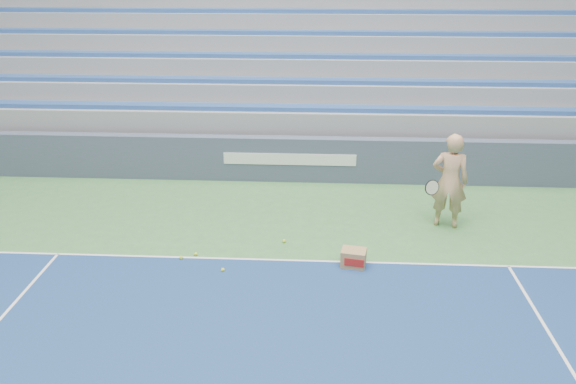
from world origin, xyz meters
name	(u,v)px	position (x,y,z in m)	size (l,w,h in m)	color
sponsor_barrier	(290,159)	(0.00, 15.88, 0.55)	(30.00, 0.32, 1.10)	#3F4860
bleachers	(299,48)	(0.00, 21.60, 2.36)	(31.00, 9.15, 7.30)	gray
tennis_player	(450,181)	(3.31, 13.52, 0.98)	(1.01, 0.93, 1.97)	tan
ball_box	(354,258)	(1.35, 11.76, 0.16)	(0.48, 0.40, 0.32)	#9E794C
tennis_ball_0	(196,254)	(-1.55, 11.98, 0.03)	(0.07, 0.07, 0.07)	#CCE02E
tennis_ball_1	(284,241)	(0.06, 12.59, 0.03)	(0.07, 0.07, 0.07)	#CCE02E
tennis_ball_2	(344,263)	(1.18, 11.81, 0.03)	(0.07, 0.07, 0.07)	#CCE02E
tennis_ball_3	(223,270)	(-0.95, 11.45, 0.03)	(0.07, 0.07, 0.07)	#CCE02E
tennis_ball_4	(181,258)	(-1.79, 11.83, 0.03)	(0.07, 0.07, 0.07)	#CCE02E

